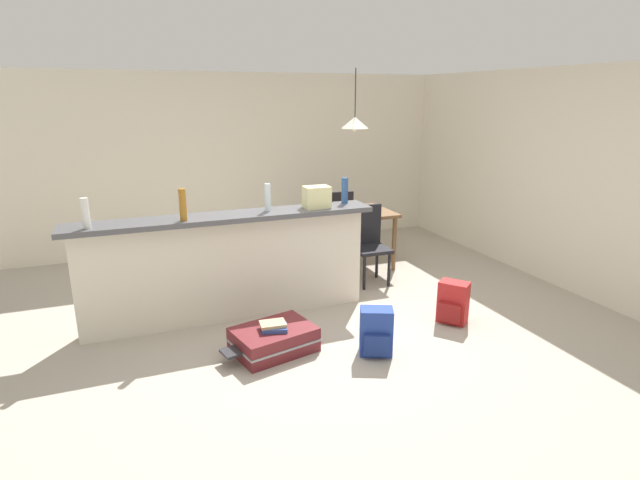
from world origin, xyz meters
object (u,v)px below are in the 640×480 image
at_px(bottle_white, 85,213).
at_px(bottle_clear, 268,197).
at_px(dining_chair_far_side, 337,220).
at_px(backpack_red, 453,303).
at_px(dining_chair_near_partition, 369,241).
at_px(book_stack, 274,326).
at_px(grocery_bag, 317,197).
at_px(backpack_blue, 376,333).
at_px(dining_table, 349,219).
at_px(suitcase_flat_maroon, 273,340).
at_px(pendant_lamp, 355,123).
at_px(bottle_amber, 183,205).
at_px(bottle_blue, 345,191).

bearing_deg(bottle_white, bottle_clear, 3.48).
relative_size(dining_chair_far_side, backpack_red, 2.21).
xyz_separation_m(dining_chair_near_partition, book_stack, (-1.56, -1.30, -0.26)).
distance_m(grocery_bag, dining_chair_near_partition, 1.16).
bearing_deg(grocery_bag, backpack_red, -38.86).
xyz_separation_m(backpack_red, backpack_blue, (-1.01, -0.30, 0.00)).
relative_size(dining_table, book_stack, 4.34).
bearing_deg(dining_chair_far_side, suitcase_flat_maroon, -124.38).
distance_m(dining_table, pendant_lamp, 1.21).
height_order(bottle_amber, dining_chair_near_partition, bottle_amber).
distance_m(bottle_blue, dining_table, 1.20).
height_order(bottle_clear, book_stack, bottle_clear).
xyz_separation_m(dining_chair_far_side, backpack_red, (0.21, -2.43, -0.31)).
bearing_deg(bottle_amber, book_stack, -51.77).
height_order(bottle_amber, bottle_clear, bottle_amber).
bearing_deg(bottle_blue, suitcase_flat_maroon, -139.59).
height_order(bottle_white, book_stack, bottle_white).
bearing_deg(backpack_blue, suitcase_flat_maroon, 155.39).
height_order(bottle_amber, book_stack, bottle_amber).
height_order(dining_table, dining_chair_far_side, dining_chair_far_side).
distance_m(bottle_clear, grocery_bag, 0.51).
distance_m(grocery_bag, book_stack, 1.45).
bearing_deg(bottle_white, bottle_blue, 3.80).
bearing_deg(backpack_blue, pendant_lamp, 69.97).
bearing_deg(bottle_amber, grocery_bag, 3.30).
bearing_deg(dining_chair_near_partition, bottle_white, -170.21).
relative_size(bottle_amber, bottle_blue, 1.09).
relative_size(bottle_blue, dining_chair_near_partition, 0.29).
bearing_deg(book_stack, bottle_clear, 75.96).
relative_size(bottle_clear, book_stack, 1.07).
bearing_deg(dining_chair_far_side, dining_table, -95.44).
bearing_deg(grocery_bag, bottle_clear, 175.67).
distance_m(dining_table, suitcase_flat_maroon, 2.49).
relative_size(grocery_bag, dining_chair_far_side, 0.28).
relative_size(bottle_blue, book_stack, 1.07).
xyz_separation_m(bottle_white, grocery_bag, (2.15, 0.06, -0.02)).
distance_m(bottle_amber, backpack_red, 2.76).
bearing_deg(bottle_amber, bottle_white, 178.91).
bearing_deg(book_stack, bottle_amber, 128.23).
height_order(bottle_white, bottle_clear, bottle_clear).
bearing_deg(backpack_red, bottle_blue, 126.82).
xyz_separation_m(bottle_clear, dining_chair_near_partition, (1.34, 0.41, -0.69)).
bearing_deg(grocery_bag, bottle_amber, -176.70).
bearing_deg(backpack_red, bottle_clear, 150.05).
bearing_deg(dining_table, book_stack, -129.59).
height_order(bottle_amber, grocery_bag, bottle_amber).
relative_size(bottle_amber, dining_table, 0.27).
bearing_deg(bottle_blue, bottle_clear, -175.59).
xyz_separation_m(pendant_lamp, suitcase_flat_maroon, (-1.64, -1.89, -1.75)).
xyz_separation_m(backpack_blue, book_stack, (-0.82, 0.34, 0.05)).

